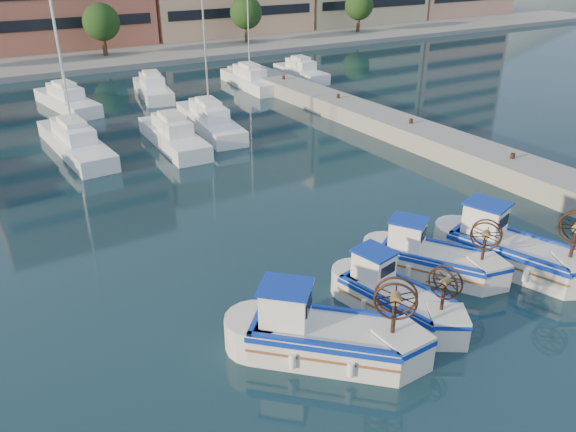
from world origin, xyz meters
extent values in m
plane|color=#183440|center=(0.00, 0.00, 0.00)|extent=(300.00, 300.00, 0.00)
cube|color=gray|center=(13.00, 8.00, 0.60)|extent=(3.00, 60.00, 1.20)
cube|color=gray|center=(0.00, 67.00, 0.30)|extent=(180.00, 40.00, 0.60)
cylinder|color=#3F2B19|center=(4.00, 53.50, 1.50)|extent=(0.50, 0.50, 3.00)
sphere|color=#204217|center=(4.00, 53.50, 4.20)|extent=(4.00, 4.00, 4.00)
cylinder|color=#3F2B19|center=(22.00, 53.50, 1.50)|extent=(0.50, 0.50, 3.00)
sphere|color=#204217|center=(22.00, 53.50, 4.20)|extent=(4.00, 4.00, 4.00)
cylinder|color=#3F2B19|center=(40.00, 53.50, 1.50)|extent=(0.50, 0.50, 3.00)
sphere|color=#204217|center=(40.00, 53.50, 4.20)|extent=(4.00, 4.00, 4.00)
cube|color=white|center=(-6.40, 23.45, 0.50)|extent=(2.68, 10.09, 1.00)
cylinder|color=silver|center=(-6.40, 23.45, 6.00)|extent=(0.12, 0.12, 11.00)
cube|color=white|center=(-0.72, 21.39, 0.50)|extent=(2.64, 8.44, 1.00)
cube|color=white|center=(2.79, 23.38, 0.50)|extent=(3.34, 9.76, 1.00)
cylinder|color=silver|center=(2.79, 23.38, 6.00)|extent=(0.12, 0.12, 11.00)
cube|color=white|center=(-4.43, 34.57, 0.50)|extent=(3.46, 8.96, 1.00)
cylinder|color=silver|center=(-4.43, 34.57, 6.00)|extent=(0.12, 0.12, 11.00)
cube|color=white|center=(2.76, 34.80, 0.50)|extent=(3.44, 7.88, 1.00)
cube|color=white|center=(11.54, 33.53, 0.50)|extent=(2.81, 9.03, 1.00)
cylinder|color=silver|center=(11.54, 33.53, 6.00)|extent=(0.12, 0.12, 11.00)
cube|color=white|center=(17.43, 33.99, 0.50)|extent=(2.60, 7.44, 1.00)
cube|color=silver|center=(-4.44, -0.84, 0.58)|extent=(4.69, 4.64, 1.16)
cube|color=#0B2997|center=(-4.44, -0.84, 1.02)|extent=(4.83, 4.78, 0.18)
cube|color=blue|center=(-4.44, -0.84, 0.95)|extent=(4.06, 4.01, 0.07)
cube|color=white|center=(-5.39, 0.08, 1.76)|extent=(1.87, 1.87, 1.21)
cube|color=#0B2997|center=(-5.39, 0.08, 2.42)|extent=(2.10, 2.10, 0.09)
cylinder|color=#331E14|center=(-3.02, -2.22, 1.79)|extent=(0.13, 0.13, 1.28)
cylinder|color=brown|center=(-3.02, -2.22, 2.48)|extent=(0.47, 0.47, 0.31)
torus|color=#331E14|center=(-3.14, -2.34, 2.48)|extent=(0.98, 0.95, 1.29)
torus|color=#331E14|center=(-2.91, -2.10, 2.48)|extent=(0.98, 0.95, 1.29)
cube|color=silver|center=(-1.03, -0.33, 0.50)|extent=(2.44, 4.23, 0.99)
cube|color=#0B2997|center=(-1.03, -0.33, 0.87)|extent=(2.51, 4.35, 0.15)
cube|color=blue|center=(-1.03, -0.33, 0.81)|extent=(2.00, 3.76, 0.06)
cube|color=white|center=(-1.26, 0.79, 1.51)|extent=(1.26, 1.41, 1.04)
cube|color=#0B2997|center=(-1.26, 0.79, 2.08)|extent=(1.43, 1.57, 0.08)
cylinder|color=#331E14|center=(-0.70, -2.00, 1.54)|extent=(0.11, 0.11, 1.10)
cylinder|color=brown|center=(-0.70, -2.00, 2.13)|extent=(0.35, 0.32, 0.26)
torus|color=#331E14|center=(-0.84, -2.02, 2.13)|extent=(0.28, 1.10, 1.11)
torus|color=#331E14|center=(-0.57, -1.97, 2.13)|extent=(0.28, 1.10, 1.11)
cube|color=silver|center=(2.03, 0.95, 0.51)|extent=(3.62, 4.37, 1.01)
cube|color=#0B2997|center=(2.03, 0.95, 0.89)|extent=(3.73, 4.50, 0.15)
cube|color=blue|center=(2.03, 0.95, 0.83)|extent=(3.08, 3.82, 0.06)
cube|color=white|center=(1.42, 1.93, 1.55)|extent=(1.57, 1.63, 1.06)
cube|color=#0B2997|center=(1.42, 1.93, 2.13)|extent=(1.77, 1.83, 0.08)
cylinder|color=#331E14|center=(2.94, -0.53, 1.57)|extent=(0.12, 0.12, 1.12)
cylinder|color=brown|center=(2.94, -0.53, 2.17)|extent=(0.41, 0.39, 0.27)
torus|color=#331E14|center=(2.82, -0.61, 2.17)|extent=(0.65, 1.00, 1.13)
torus|color=#331E14|center=(3.07, -0.45, 2.17)|extent=(0.65, 1.00, 1.13)
cube|color=silver|center=(5.02, -0.42, 0.59)|extent=(3.32, 5.10, 1.18)
cube|color=#0B2997|center=(5.02, -0.42, 1.04)|extent=(3.42, 5.25, 0.18)
cube|color=blue|center=(5.02, -0.42, 0.97)|extent=(2.76, 4.52, 0.07)
cube|color=white|center=(4.62, 0.87, 1.80)|extent=(1.61, 1.76, 1.23)
cube|color=#0B2997|center=(4.62, 0.87, 2.47)|extent=(1.82, 1.97, 0.09)
cylinder|color=#331E14|center=(5.62, -2.35, 1.83)|extent=(0.13, 0.13, 1.30)
torus|color=#331E14|center=(5.46, -2.40, 2.53)|extent=(0.46, 1.28, 1.31)
camera|label=1|loc=(-12.96, -12.15, 11.77)|focal=35.00mm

